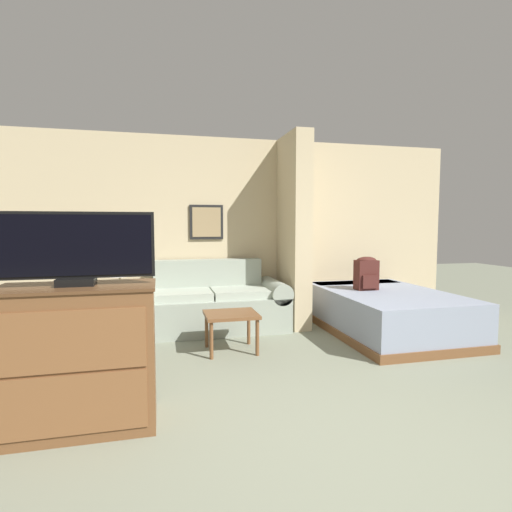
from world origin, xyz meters
The scene contains 11 objects.
ground_plane centered at (0.00, 0.00, 0.00)m, with size 20.00×20.00×0.00m, color gray.
wall_back centered at (0.00, 3.66, 1.29)m, with size 6.64×0.16×2.60m.
wall_partition_pillar centered at (0.70, 3.19, 1.30)m, with size 0.24×0.82×2.60m.
couch centered at (-0.45, 3.18, 0.33)m, with size 2.00×0.84×0.91m.
coffee_table centered at (-0.35, 2.22, 0.37)m, with size 0.57×0.49×0.43m.
side_table centered at (-1.57, 3.10, 0.46)m, with size 0.37×0.37×0.58m.
table_lamp centered at (-1.57, 3.10, 0.84)m, with size 0.36×0.36×0.38m.
tv_dresser centered at (-1.64, 0.84, 0.49)m, with size 1.02×0.51×0.98m.
tv centered at (-1.64, 0.84, 1.23)m, with size 1.02×0.16×0.49m.
bed centered at (1.72, 2.50, 0.27)m, with size 1.44×2.12×0.54m.
backpack centered at (1.52, 2.66, 0.76)m, with size 0.28×0.21×0.43m.
Camera 1 is at (-1.11, -2.01, 1.39)m, focal length 28.00 mm.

